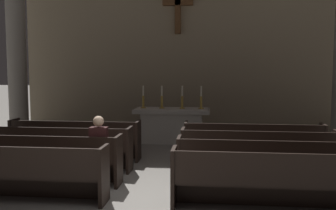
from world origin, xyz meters
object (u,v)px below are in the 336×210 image
at_px(pew_left_row_4, 75,140).
at_px(pew_right_row_3, 258,153).
at_px(pew_left_row_1, 13,172).
at_px(pew_right_row_1, 274,181).
at_px(pew_left_row_3, 59,148).
at_px(pew_right_row_2, 265,165).
at_px(pew_right_row_4, 253,143).
at_px(candlestick_outer_right, 201,101).
at_px(candlestick_outer_left, 143,101).
at_px(altar, 172,124).
at_px(lone_worshipper, 100,149).
at_px(candlestick_inner_left, 162,101).
at_px(pew_left_row_2, 39,159).
at_px(candlestick_inner_right, 182,101).
at_px(column_left_second, 16,35).

height_order(pew_left_row_4, pew_right_row_3, same).
relative_size(pew_left_row_1, pew_right_row_1, 1.00).
height_order(pew_left_row_1, pew_left_row_3, same).
xyz_separation_m(pew_right_row_2, pew_right_row_4, (0.00, 1.97, 0.00)).
distance_m(pew_right_row_2, pew_right_row_3, 0.99).
distance_m(pew_left_row_1, pew_right_row_1, 4.22).
xyz_separation_m(pew_right_row_3, candlestick_outer_right, (-1.26, 3.33, 0.74)).
bearing_deg(pew_left_row_4, candlestick_outer_right, 38.41).
xyz_separation_m(pew_right_row_1, candlestick_outer_left, (-2.96, 5.30, 0.74)).
distance_m(pew_left_row_3, altar, 3.94).
bearing_deg(pew_right_row_2, lone_worshipper, 179.28).
xyz_separation_m(candlestick_outer_left, candlestick_inner_left, (0.55, 0.00, 0.00)).
relative_size(pew_left_row_2, candlestick_inner_left, 4.73).
xyz_separation_m(pew_left_row_2, pew_right_row_4, (4.22, 1.97, 0.00)).
height_order(pew_right_row_2, candlestick_outer_left, candlestick_outer_left).
height_order(pew_left_row_3, lone_worshipper, lone_worshipper).
height_order(pew_left_row_1, candlestick_outer_left, candlestick_outer_left).
height_order(pew_left_row_3, candlestick_inner_right, candlestick_inner_right).
height_order(pew_right_row_1, pew_right_row_2, same).
bearing_deg(pew_right_row_1, column_left_second, 141.28).
height_order(pew_right_row_2, candlestick_inner_left, candlestick_inner_left).
xyz_separation_m(pew_left_row_3, column_left_second, (-2.77, 3.63, 2.73)).
distance_m(column_left_second, candlestick_inner_left, 5.00).
bearing_deg(pew_right_row_4, candlestick_outer_left, 141.59).
distance_m(pew_left_row_4, candlestick_inner_left, 3.05).
distance_m(pew_left_row_1, pew_left_row_3, 1.97).
bearing_deg(pew_right_row_2, altar, 116.03).
relative_size(pew_left_row_1, pew_left_row_3, 1.00).
height_order(altar, candlestick_outer_left, candlestick_outer_left).
bearing_deg(candlestick_inner_right, pew_right_row_4, -52.37).
bearing_deg(lone_worshipper, column_left_second, 130.85).
height_order(altar, candlestick_outer_right, candlestick_outer_right).
distance_m(pew_right_row_3, column_left_second, 8.33).
bearing_deg(pew_left_row_2, altar, 63.97).
bearing_deg(candlestick_outer_left, altar, 0.00).
xyz_separation_m(pew_right_row_2, candlestick_inner_right, (-1.81, 4.32, 0.74)).
bearing_deg(pew_right_row_4, pew_left_row_1, -144.96).
bearing_deg(pew_left_row_1, pew_left_row_2, 90.00).
bearing_deg(pew_left_row_2, pew_left_row_1, -90.00).
bearing_deg(pew_left_row_3, pew_right_row_2, -13.16).
relative_size(pew_right_row_1, candlestick_inner_right, 4.73).
relative_size(pew_left_row_4, candlestick_outer_right, 4.73).
bearing_deg(pew_right_row_2, pew_left_row_3, 166.84).
relative_size(pew_right_row_1, altar, 1.43).
bearing_deg(candlestick_outer_left, candlestick_inner_left, 0.00).
distance_m(pew_left_row_2, pew_left_row_4, 1.97).
height_order(candlestick_inner_left, candlestick_inner_right, same).
distance_m(pew_right_row_3, candlestick_inner_right, 3.86).
bearing_deg(candlestick_outer_left, pew_right_row_4, -38.41).
distance_m(pew_left_row_1, pew_right_row_2, 4.33).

